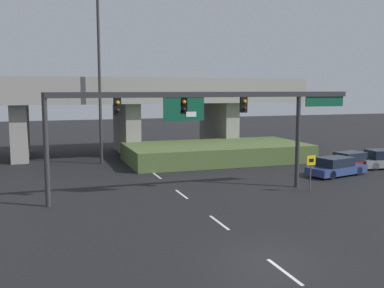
% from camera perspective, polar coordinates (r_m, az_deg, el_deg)
% --- Properties ---
extents(ground_plane, '(160.00, 160.00, 0.00)m').
position_cam_1_polar(ground_plane, '(17.61, 9.67, -14.27)').
color(ground_plane, black).
extents(lane_markings, '(0.14, 33.01, 0.01)m').
position_cam_1_polar(lane_markings, '(30.29, -3.05, -5.10)').
color(lane_markings, silver).
rests_on(lane_markings, ground).
extents(signal_gantry, '(18.99, 0.44, 6.18)m').
position_cam_1_polar(signal_gantry, '(26.68, 1.42, 4.32)').
color(signal_gantry, '#2D2D30').
rests_on(signal_gantry, ground).
extents(speed_limit_sign, '(0.60, 0.11, 2.35)m').
position_cam_1_polar(speed_limit_sign, '(28.60, 14.85, -2.93)').
color(speed_limit_sign, '#4C4C4C').
rests_on(speed_limit_sign, ground).
extents(highway_light_pole_near, '(0.70, 0.36, 15.88)m').
position_cam_1_polar(highway_light_pole_near, '(38.73, -11.70, 9.78)').
color(highway_light_pole_near, '#2D2D30').
rests_on(highway_light_pole_near, ground).
extents(overpass_bridge, '(34.67, 9.79, 7.37)m').
position_cam_1_polar(overpass_bridge, '(44.77, -8.40, 5.17)').
color(overpass_bridge, gray).
rests_on(overpass_bridge, ground).
extents(grass_embankment, '(15.76, 7.94, 1.51)m').
position_cam_1_polar(grass_embankment, '(39.91, 3.10, -1.05)').
color(grass_embankment, '#4C6033').
rests_on(grass_embankment, ground).
extents(parked_sedan_near_right, '(4.98, 2.93, 1.37)m').
position_cam_1_polar(parked_sedan_near_right, '(34.74, 17.81, -2.80)').
color(parked_sedan_near_right, navy).
rests_on(parked_sedan_near_right, ground).
extents(parked_sedan_mid_right, '(4.44, 2.46, 1.40)m').
position_cam_1_polar(parked_sedan_mid_right, '(37.70, 19.54, -2.10)').
color(parked_sedan_mid_right, maroon).
rests_on(parked_sedan_mid_right, ground).
extents(parked_sedan_far_right, '(4.48, 2.28, 1.50)m').
position_cam_1_polar(parked_sedan_far_right, '(39.31, 23.10, -1.84)').
color(parked_sedan_far_right, gray).
rests_on(parked_sedan_far_right, ground).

